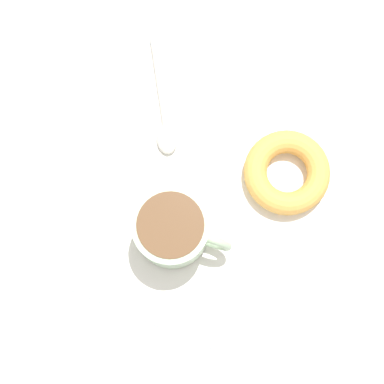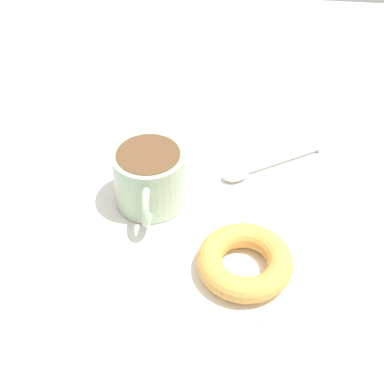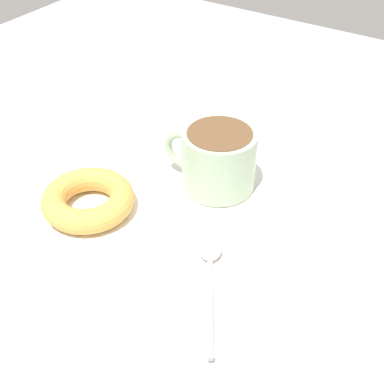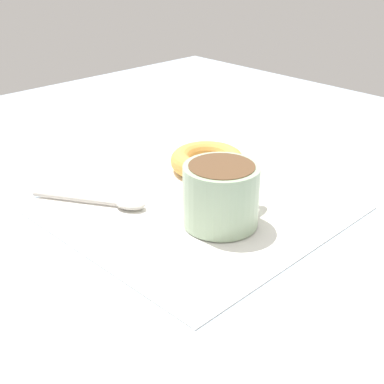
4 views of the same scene
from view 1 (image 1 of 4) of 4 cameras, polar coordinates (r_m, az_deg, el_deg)
name	(u,v)px [view 1 (image 1 of 4)]	position (r cm, az deg, el deg)	size (l,w,h in cm)	color
ground_plane	(201,184)	(76.76, 0.82, 0.72)	(120.00, 120.00, 2.00)	#99A8B7
napkin	(192,195)	(75.33, 0.00, -0.29)	(30.87, 30.87, 0.30)	white
coffee_cup	(173,229)	(70.92, -1.72, -3.33)	(11.23, 8.43, 7.06)	#9EB793
donut	(287,172)	(75.13, 8.44, 1.73)	(10.08, 10.08, 2.71)	gold
spoon	(164,122)	(76.89, -2.49, 6.27)	(8.92, 13.15, 0.90)	#B7B2A8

